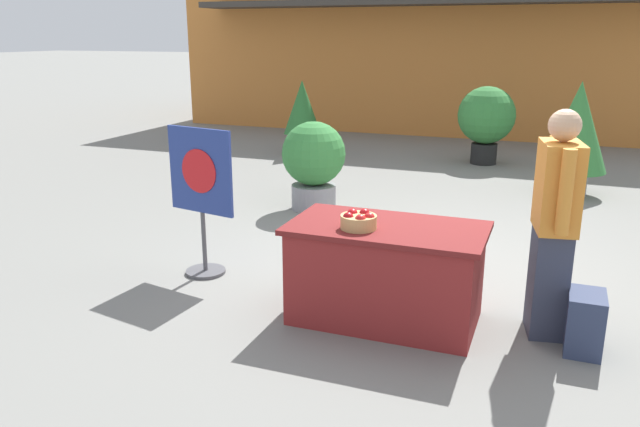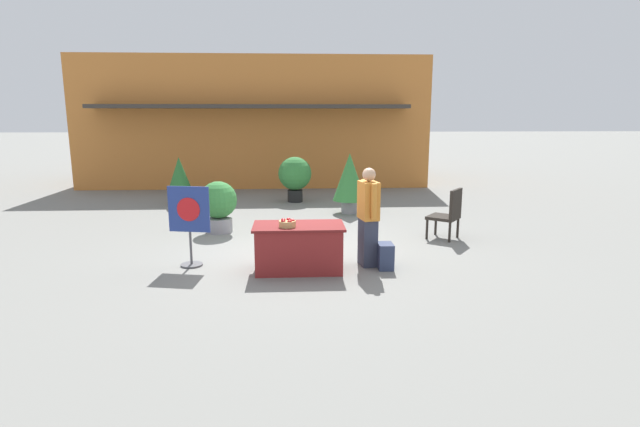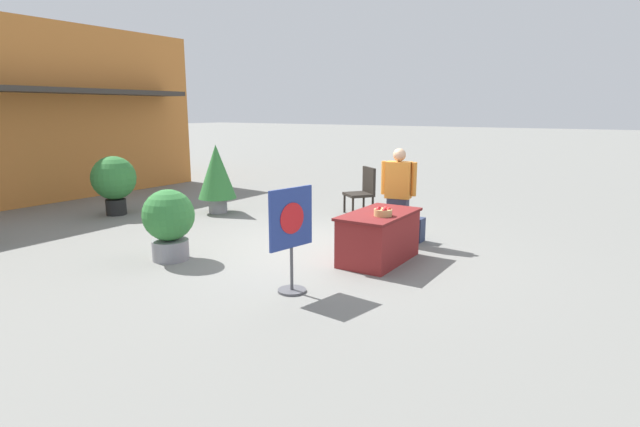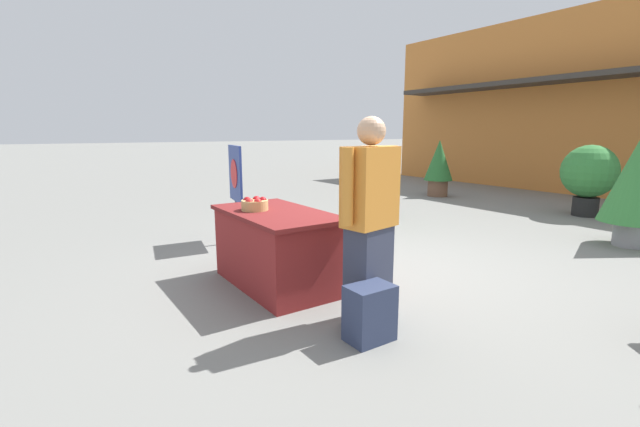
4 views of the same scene
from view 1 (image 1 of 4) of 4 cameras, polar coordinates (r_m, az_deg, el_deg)
ground_plane at (r=5.85m, az=9.62°, el=-5.22°), size 120.00×120.00×0.00m
storefront_building at (r=15.78m, az=12.40°, el=16.05°), size 11.77×5.81×4.36m
display_table at (r=4.73m, az=6.04°, el=-5.42°), size 1.45×0.80×0.75m
apple_basket at (r=4.50m, az=3.56°, el=-0.64°), size 0.26×0.26×0.13m
person_visitor at (r=4.65m, az=20.62°, el=-0.91°), size 0.33×0.60×1.63m
backpack at (r=4.68m, az=23.04°, el=-9.16°), size 0.24×0.34×0.42m
poster_board at (r=5.59m, az=-10.79°, el=1.88°), size 0.69×0.36×1.33m
potted_plant_near_right at (r=10.77m, az=14.96°, el=8.45°), size 0.94×0.94×1.28m
potted_plant_far_left at (r=11.24m, az=-1.63°, el=9.15°), size 0.67×0.67×1.32m
potted_plant_far_right at (r=8.98m, az=22.44°, el=7.06°), size 0.84×0.84×1.52m
potted_plant_near_left at (r=7.66m, az=-0.58°, el=4.85°), size 0.78×0.78×1.09m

